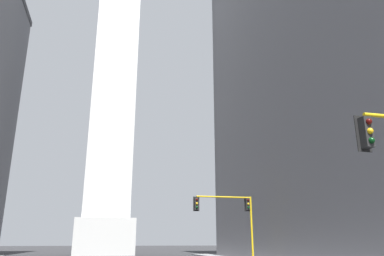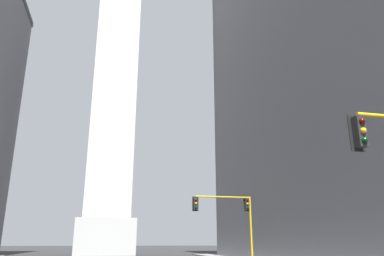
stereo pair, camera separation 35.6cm
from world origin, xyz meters
name	(u,v)px [view 2 (the right image)]	position (x,y,z in m)	size (l,w,h in m)	color
obelisk	(118,40)	(0.00, 58.35, 36.65)	(8.76, 8.76, 75.96)	silver
traffic_light_mid_right	(231,211)	(11.34, 31.20, 4.64)	(5.76, 0.52, 6.04)	yellow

